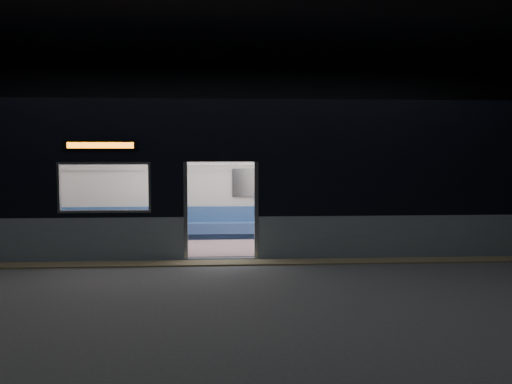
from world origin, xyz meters
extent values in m
cube|color=#47494C|center=(0.00, 0.00, -0.01)|extent=(24.00, 14.00, 0.01)
cube|color=black|center=(0.00, 0.00, 4.98)|extent=(24.00, 14.00, 0.04)
cube|color=black|center=(0.00, 6.98, 2.50)|extent=(24.00, 0.04, 5.00)
cube|color=black|center=(0.00, -6.98, 2.50)|extent=(24.00, 0.04, 5.00)
cube|color=#8C7F59|center=(0.00, 0.55, 0.01)|extent=(22.80, 0.50, 0.03)
cube|color=#84979E|center=(4.85, 1.06, 0.45)|extent=(8.30, 0.12, 0.90)
cube|color=black|center=(4.85, 1.06, 2.05)|extent=(8.30, 0.12, 2.30)
cube|color=black|center=(0.00, 1.06, 2.62)|extent=(1.40, 0.12, 1.15)
cube|color=#B7BABC|center=(-0.74, 1.06, 1.02)|extent=(0.08, 0.14, 2.05)
cube|color=#B7BABC|center=(0.74, 1.06, 1.02)|extent=(0.08, 0.14, 2.05)
cube|color=black|center=(-2.45, 0.98, 2.39)|extent=(1.50, 0.04, 0.18)
cube|color=orange|center=(-2.45, 0.97, 2.39)|extent=(1.34, 0.03, 0.12)
cube|color=beige|center=(0.00, 3.94, 1.60)|extent=(18.00, 0.12, 3.20)
cube|color=black|center=(0.00, 2.50, 3.28)|extent=(18.00, 3.00, 0.15)
cube|color=gray|center=(0.00, 2.50, 0.02)|extent=(17.76, 2.76, 0.04)
cube|color=beige|center=(0.00, 2.50, 2.35)|extent=(17.76, 2.76, 0.10)
cube|color=#304E8C|center=(0.00, 3.62, 0.24)|extent=(11.00, 0.48, 0.41)
cube|color=#304E8C|center=(0.00, 3.81, 0.65)|extent=(11.00, 0.10, 0.40)
cube|color=#75555B|center=(-3.30, 1.41, 0.24)|extent=(4.40, 0.48, 0.41)
cube|color=#75555B|center=(3.30, 1.41, 0.24)|extent=(4.40, 0.48, 0.41)
cylinder|color=silver|center=(-0.95, 1.37, 1.17)|extent=(0.04, 0.04, 2.26)
cylinder|color=silver|center=(-0.95, 3.63, 1.17)|extent=(0.04, 0.04, 2.26)
cylinder|color=silver|center=(0.95, 1.37, 1.17)|extent=(0.04, 0.04, 2.26)
cylinder|color=silver|center=(0.95, 3.63, 1.17)|extent=(0.04, 0.04, 2.26)
cylinder|color=silver|center=(0.00, 3.58, 1.95)|extent=(11.00, 0.03, 0.03)
cube|color=black|center=(2.81, 3.40, 0.53)|extent=(0.16, 0.45, 0.15)
cube|color=black|center=(3.01, 3.40, 0.53)|extent=(0.16, 0.45, 0.15)
cylinder|color=black|center=(2.81, 3.20, 0.26)|extent=(0.10, 0.10, 0.43)
cylinder|color=black|center=(3.01, 3.20, 0.26)|extent=(0.10, 0.10, 0.43)
cube|color=#D95B76|center=(2.91, 3.59, 0.55)|extent=(0.38, 0.21, 0.19)
cylinder|color=#D95B76|center=(2.91, 3.62, 0.88)|extent=(0.40, 0.40, 0.49)
sphere|color=tan|center=(2.91, 3.60, 1.23)|extent=(0.20, 0.20, 0.20)
sphere|color=black|center=(2.91, 3.64, 1.27)|extent=(0.21, 0.21, 0.21)
cube|color=black|center=(2.92, 3.33, 0.66)|extent=(0.28, 0.25, 0.12)
cube|color=white|center=(0.83, 3.85, 1.47)|extent=(0.98, 0.03, 0.64)
camera|label=1|loc=(0.00, -10.27, 2.21)|focal=38.00mm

